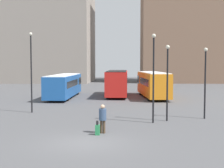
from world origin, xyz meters
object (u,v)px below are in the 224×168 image
Objects in this scene: lamp_post_3 at (31,66)px; lamp_post_0 at (167,76)px; bus_2 at (153,84)px; suitcase at (98,130)px; bus_1 at (117,82)px; lamp_post_1 at (205,77)px; traveler at (103,116)px; lamp_post_2 at (153,71)px; bus_0 at (64,85)px.

lamp_post_0 is at bearing -17.34° from lamp_post_3.
bus_2 is 15.55m from lamp_post_0.
bus_1 is at bearing 0.22° from suitcase.
lamp_post_1 is at bearing -175.05° from bus_2.
traveler is at bearing -135.98° from lamp_post_0.
suitcase is 0.14× the size of lamp_post_2.
bus_0 is 6.63m from bus_1.
bus_2 is 6.03× the size of traveler.
lamp_post_3 is (-6.48, 7.52, 2.84)m from traveler.
traveler is 0.88m from suitcase.
lamp_post_1 is (2.91, 1.05, -0.07)m from lamp_post_0.
bus_1 is 18.08m from lamp_post_2.
suitcase is (-0.26, -0.44, -0.71)m from traveler.
lamp_post_0 is 0.88× the size of lamp_post_2.
lamp_post_3 reaches higher than lamp_post_2.
lamp_post_0 is at bearing -160.25° from lamp_post_1.
traveler reaches higher than suitcase.
lamp_post_3 is (-9.72, 4.17, 0.28)m from lamp_post_2.
lamp_post_1 is 0.79× the size of lamp_post_3.
lamp_post_0 reaches higher than traveler.
lamp_post_3 reaches higher than bus_2.
bus_0 is at bearing 120.44° from lamp_post_2.
suitcase is at bearing -52.01° from lamp_post_3.
lamp_post_3 is at bearing 162.66° from lamp_post_0.
lamp_post_2 is at bearing -23.23° from lamp_post_3.
bus_2 is 20.18m from traveler.
lamp_post_0 is at bearing 37.43° from lamp_post_2.
bus_0 is 6.56× the size of traveler.
bus_2 is 1.90× the size of lamp_post_0.
bus_2 is at bearing 47.45° from lamp_post_3.
lamp_post_0 reaches higher than suitcase.
bus_2 is 16.58m from lamp_post_3.
lamp_post_2 is (-3.97, -1.85, 0.44)m from lamp_post_1.
suitcase is at bearing 178.96° from bus_1.
lamp_post_0 is (-0.34, -15.47, 1.53)m from bus_2.
lamp_post_1 reaches higher than bus_0.
suitcase is 0.13× the size of lamp_post_3.
lamp_post_2 is (2.95, -17.74, 1.83)m from bus_1.
lamp_post_1 is at bearing -52.51° from traveler.
lamp_post_3 reaches higher than lamp_post_1.
bus_1 is (6.34, 1.92, 0.22)m from bus_0.
bus_1 is 17.38m from lamp_post_1.
suitcase is at bearing -142.94° from lamp_post_1.
bus_0 is 18.31m from lamp_post_0.
bus_0 is at bearing 124.59° from lamp_post_0.
lamp_post_2 is at bearing -149.28° from bus_0.
bus_2 is at bearing -87.24° from bus_0.
suitcase is (5.79, -19.61, -1.21)m from bus_0.
bus_1 is at bearing 113.54° from lamp_post_1.
traveler is 2.01× the size of suitcase.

